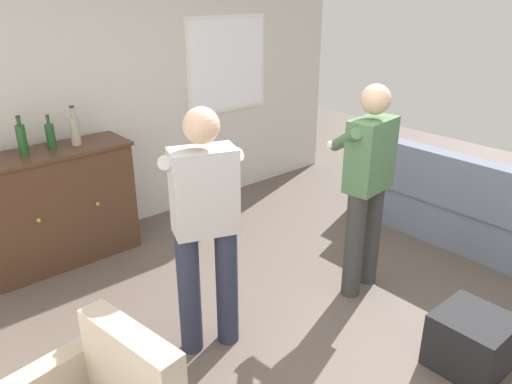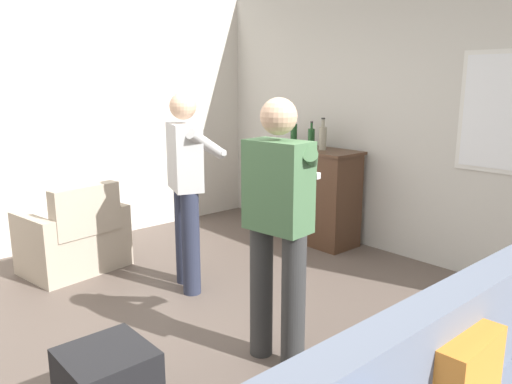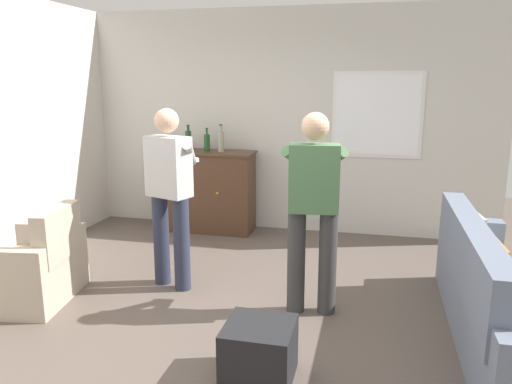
{
  "view_description": "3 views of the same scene",
  "coord_description": "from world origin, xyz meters",
  "px_view_note": "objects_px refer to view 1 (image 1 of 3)",
  "views": [
    {
      "loc": [
        -2.35,
        -1.84,
        2.33
      ],
      "look_at": [
        -0.19,
        0.64,
        0.95
      ],
      "focal_mm": 35.0,
      "sensor_mm": 36.0,
      "label": 1
    },
    {
      "loc": [
        2.71,
        -1.77,
        1.78
      ],
      "look_at": [
        -0.05,
        0.67,
        0.95
      ],
      "focal_mm": 35.0,
      "sensor_mm": 36.0,
      "label": 2
    },
    {
      "loc": [
        1.07,
        -3.66,
        1.92
      ],
      "look_at": [
        0.03,
        0.69,
        0.92
      ],
      "focal_mm": 35.0,
      "sensor_mm": 36.0,
      "label": 3
    }
  ],
  "objects_px": {
    "bottle_wine_green": "(50,136)",
    "person_standing_right": "(367,181)",
    "couch": "(468,211)",
    "sideboard_cabinet": "(59,207)",
    "bottle_liquor_amber": "(75,130)",
    "person_standing_left": "(205,222)",
    "bottle_spirits_clear": "(22,139)",
    "ottoman": "(471,342)"
  },
  "relations": [
    {
      "from": "bottle_liquor_amber",
      "to": "bottle_spirits_clear",
      "type": "relative_size",
      "value": 1.05
    },
    {
      "from": "sideboard_cabinet",
      "to": "bottle_liquor_amber",
      "type": "bearing_deg",
      "value": 0.52
    },
    {
      "from": "person_standing_left",
      "to": "person_standing_right",
      "type": "distance_m",
      "value": 1.37
    },
    {
      "from": "couch",
      "to": "bottle_spirits_clear",
      "type": "relative_size",
      "value": 7.6
    },
    {
      "from": "bottle_liquor_amber",
      "to": "bottle_spirits_clear",
      "type": "xyz_separation_m",
      "value": [
        -0.43,
        0.0,
        0.0
      ]
    },
    {
      "from": "ottoman",
      "to": "person_standing_left",
      "type": "xyz_separation_m",
      "value": [
        -1.15,
        1.3,
        0.75
      ]
    },
    {
      "from": "bottle_wine_green",
      "to": "bottle_spirits_clear",
      "type": "height_order",
      "value": "bottle_spirits_clear"
    },
    {
      "from": "bottle_wine_green",
      "to": "person_standing_left",
      "type": "height_order",
      "value": "person_standing_left"
    },
    {
      "from": "bottle_wine_green",
      "to": "person_standing_right",
      "type": "bearing_deg",
      "value": -51.93
    },
    {
      "from": "couch",
      "to": "person_standing_right",
      "type": "xyz_separation_m",
      "value": [
        -1.34,
        0.21,
        0.59
      ]
    },
    {
      "from": "bottle_wine_green",
      "to": "bottle_liquor_amber",
      "type": "height_order",
      "value": "bottle_liquor_amber"
    },
    {
      "from": "couch",
      "to": "person_standing_left",
      "type": "relative_size",
      "value": 1.48
    },
    {
      "from": "couch",
      "to": "person_standing_left",
      "type": "bearing_deg",
      "value": 170.63
    },
    {
      "from": "bottle_wine_green",
      "to": "person_standing_left",
      "type": "distance_m",
      "value": 1.87
    },
    {
      "from": "couch",
      "to": "bottle_spirits_clear",
      "type": "height_order",
      "value": "bottle_spirits_clear"
    },
    {
      "from": "bottle_liquor_amber",
      "to": "ottoman",
      "type": "relative_size",
      "value": 0.77
    },
    {
      "from": "bottle_spirits_clear",
      "to": "sideboard_cabinet",
      "type": "bearing_deg",
      "value": -1.86
    },
    {
      "from": "bottle_liquor_amber",
      "to": "ottoman",
      "type": "bearing_deg",
      "value": -68.51
    },
    {
      "from": "sideboard_cabinet",
      "to": "person_standing_right",
      "type": "bearing_deg",
      "value": -50.73
    },
    {
      "from": "bottle_spirits_clear",
      "to": "person_standing_right",
      "type": "height_order",
      "value": "person_standing_right"
    },
    {
      "from": "bottle_spirits_clear",
      "to": "ottoman",
      "type": "height_order",
      "value": "bottle_spirits_clear"
    },
    {
      "from": "bottle_spirits_clear",
      "to": "ottoman",
      "type": "bearing_deg",
      "value": -61.92
    },
    {
      "from": "bottle_wine_green",
      "to": "person_standing_left",
      "type": "bearing_deg",
      "value": -81.64
    },
    {
      "from": "ottoman",
      "to": "bottle_wine_green",
      "type": "bearing_deg",
      "value": 114.32
    },
    {
      "from": "person_standing_left",
      "to": "person_standing_right",
      "type": "height_order",
      "value": "same"
    },
    {
      "from": "bottle_liquor_amber",
      "to": "person_standing_left",
      "type": "bearing_deg",
      "value": -87.69
    },
    {
      "from": "couch",
      "to": "sideboard_cabinet",
      "type": "height_order",
      "value": "sideboard_cabinet"
    },
    {
      "from": "sideboard_cabinet",
      "to": "ottoman",
      "type": "relative_size",
      "value": 2.93
    },
    {
      "from": "bottle_wine_green",
      "to": "bottle_liquor_amber",
      "type": "xyz_separation_m",
      "value": [
        0.2,
        -0.04,
        0.02
      ]
    },
    {
      "from": "sideboard_cabinet",
      "to": "person_standing_left",
      "type": "distance_m",
      "value": 1.87
    },
    {
      "from": "couch",
      "to": "bottle_wine_green",
      "type": "relative_size",
      "value": 8.56
    },
    {
      "from": "bottle_wine_green",
      "to": "bottle_spirits_clear",
      "type": "distance_m",
      "value": 0.24
    },
    {
      "from": "bottle_liquor_amber",
      "to": "person_standing_left",
      "type": "distance_m",
      "value": 1.81
    },
    {
      "from": "sideboard_cabinet",
      "to": "bottle_liquor_amber",
      "type": "distance_m",
      "value": 0.69
    },
    {
      "from": "sideboard_cabinet",
      "to": "ottoman",
      "type": "bearing_deg",
      "value": -64.83
    },
    {
      "from": "person_standing_left",
      "to": "person_standing_right",
      "type": "relative_size",
      "value": 1.0
    },
    {
      "from": "sideboard_cabinet",
      "to": "bottle_wine_green",
      "type": "xyz_separation_m",
      "value": [
        0.04,
        0.04,
        0.63
      ]
    },
    {
      "from": "person_standing_left",
      "to": "couch",
      "type": "bearing_deg",
      "value": -9.37
    },
    {
      "from": "bottle_spirits_clear",
      "to": "person_standing_left",
      "type": "relative_size",
      "value": 0.19
    },
    {
      "from": "bottle_liquor_amber",
      "to": "person_standing_right",
      "type": "relative_size",
      "value": 0.2
    },
    {
      "from": "ottoman",
      "to": "person_standing_right",
      "type": "height_order",
      "value": "person_standing_right"
    },
    {
      "from": "sideboard_cabinet",
      "to": "bottle_liquor_amber",
      "type": "relative_size",
      "value": 3.82
    }
  ]
}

